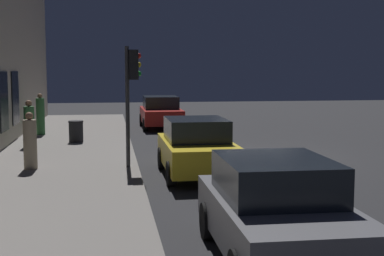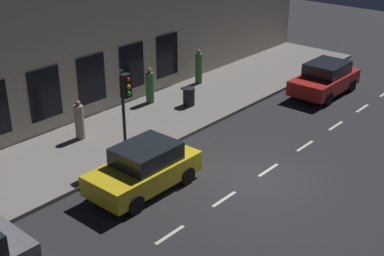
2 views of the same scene
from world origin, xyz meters
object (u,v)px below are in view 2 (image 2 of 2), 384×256
Objects in this scene: traffic_light at (125,97)px; pedestrian_0 at (199,68)px; pedestrian_1 at (79,121)px; parked_car_2 at (144,168)px; trash_bin at (189,97)px; parked_car_1 at (325,79)px; pedestrian_2 at (150,87)px.

traffic_light is 9.08m from pedestrian_0.
pedestrian_1 is at bearing 65.60° from pedestrian_0.
parked_car_2 is 4.77× the size of trash_bin.
traffic_light is 0.88× the size of parked_car_2.
trash_bin is at bearing 48.19° from pedestrian_1.
traffic_light is 1.95× the size of pedestrian_0.
pedestrian_1 is (4.58, -0.92, 0.09)m from parked_car_2.
parked_car_2 is (0.15, 12.18, -0.00)m from parked_car_1.
pedestrian_1 reaches higher than parked_car_2.
pedestrian_0 is 1.05× the size of pedestrian_2.
parked_car_1 is 2.51× the size of pedestrian_1.
traffic_light is at bearing -33.52° from pedestrian_1.
parked_car_2 reaches higher than trash_bin.
traffic_light is 4.18× the size of trash_bin.
parked_car_1 is 2.40× the size of pedestrian_2.
pedestrian_1 is at bearing 66.92° from parked_car_1.
traffic_light is 6.25m from trash_bin.
pedestrian_1 is 1.95× the size of trash_bin.
pedestrian_1 is at bearing 94.68° from pedestrian_2.
parked_car_1 is 8.58m from pedestrian_2.
parked_car_2 is 2.44× the size of pedestrian_1.
traffic_light reaches higher than trash_bin.
pedestrian_0 reaches higher than trash_bin.
pedestrian_0 is (5.28, -9.05, 0.18)m from parked_car_2.
pedestrian_1 is (-0.70, 8.13, -0.08)m from pedestrian_0.
pedestrian_0 is 2.14× the size of trash_bin.
parked_car_2 is 7.61m from pedestrian_2.
pedestrian_0 is 8.16m from pedestrian_1.
traffic_light is at bearing 84.12° from pedestrian_0.
pedestrian_2 is at bearing 29.99° from trash_bin.
pedestrian_0 is at bearing -59.66° from parked_car_2.
trash_bin is at bearing -70.90° from traffic_light.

